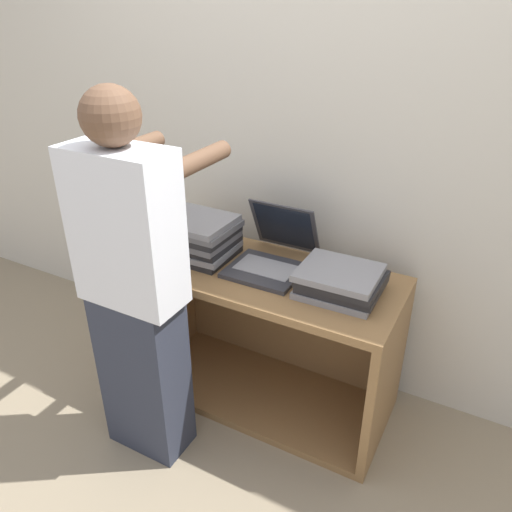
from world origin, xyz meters
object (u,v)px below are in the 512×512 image
(laptop_open, at_px, (272,256))
(laptop_stack_right, at_px, (341,281))
(laptop_stack_left, at_px, (198,237))
(person, at_px, (135,293))

(laptop_open, height_order, laptop_stack_right, laptop_open)
(laptop_stack_left, distance_m, laptop_stack_right, 0.69)
(laptop_stack_left, relative_size, person, 0.22)
(laptop_stack_left, xyz_separation_m, laptop_stack_right, (0.69, -0.00, -0.04))
(laptop_open, bearing_deg, person, -120.13)
(person, bearing_deg, laptop_open, 59.87)
(laptop_stack_right, bearing_deg, laptop_stack_left, 179.70)
(laptop_open, xyz_separation_m, laptop_stack_right, (0.35, -0.07, 0.00))
(laptop_stack_left, relative_size, laptop_stack_right, 1.00)
(laptop_stack_left, xyz_separation_m, person, (0.03, -0.48, -0.03))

